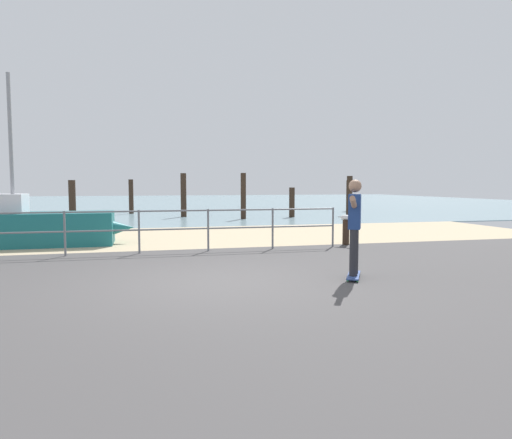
% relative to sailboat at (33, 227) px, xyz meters
% --- Properties ---
extents(ground_plane, '(24.00, 10.00, 0.04)m').
position_rel_sailboat_xyz_m(ground_plane, '(3.99, -6.69, -0.52)').
color(ground_plane, '#474444').
rests_on(ground_plane, ground).
extents(beach_strip, '(24.00, 6.00, 0.04)m').
position_rel_sailboat_xyz_m(beach_strip, '(3.99, 1.31, -0.52)').
color(beach_strip, tan).
rests_on(beach_strip, ground).
extents(sea_surface, '(72.00, 50.00, 0.04)m').
position_rel_sailboat_xyz_m(sea_surface, '(3.99, 29.31, -0.52)').
color(sea_surface, '#75939E').
rests_on(sea_surface, ground).
extents(railing_fence, '(9.88, 0.05, 1.05)m').
position_rel_sailboat_xyz_m(railing_fence, '(2.74, -2.09, 0.18)').
color(railing_fence, slate).
rests_on(railing_fence, ground).
extents(sailboat, '(4.96, 1.42, 4.52)m').
position_rel_sailboat_xyz_m(sailboat, '(0.00, 0.00, 0.00)').
color(sailboat, '#19666B').
rests_on(sailboat, ground).
extents(skateboard, '(0.56, 0.80, 0.08)m').
position_rel_sailboat_xyz_m(skateboard, '(6.39, -5.95, -0.45)').
color(skateboard, '#334C8C').
rests_on(skateboard, ground).
extents(skateboarder, '(0.78, 1.31, 1.65)m').
position_rel_sailboat_xyz_m(skateboarder, '(6.39, -5.95, 0.50)').
color(skateboarder, '#26262B').
rests_on(skateboarder, skateboard).
extents(bollard_short, '(0.18, 0.18, 0.69)m').
position_rel_sailboat_xyz_m(bollard_short, '(8.16, -1.81, -0.17)').
color(bollard_short, '#332319').
rests_on(bollard_short, ground).
extents(seagull, '(0.37, 0.39, 0.18)m').
position_rel_sailboat_xyz_m(seagull, '(8.17, -1.82, 0.25)').
color(seagull, white).
rests_on(seagull, bollard_short).
extents(groyne_post_0, '(0.32, 0.32, 1.85)m').
position_rel_sailboat_xyz_m(groyne_post_0, '(-0.39, 9.94, 0.41)').
color(groyne_post_0, '#332319').
rests_on(groyne_post_0, ground).
extents(groyne_post_1, '(0.26, 0.26, 1.92)m').
position_rel_sailboat_xyz_m(groyne_post_1, '(2.22, 13.27, 0.44)').
color(groyne_post_1, '#332319').
rests_on(groyne_post_1, ground).
extents(groyne_post_2, '(0.29, 0.29, 2.20)m').
position_rel_sailboat_xyz_m(groyne_post_2, '(4.84, 10.01, 0.58)').
color(groyne_post_2, '#332319').
rests_on(groyne_post_2, ground).
extents(groyne_post_3, '(0.25, 0.25, 2.18)m').
position_rel_sailboat_xyz_m(groyne_post_3, '(7.45, 7.92, 0.57)').
color(groyne_post_3, '#332319').
rests_on(groyne_post_3, ground).
extents(groyne_post_4, '(0.28, 0.28, 1.49)m').
position_rel_sailboat_xyz_m(groyne_post_4, '(10.06, 8.55, 0.23)').
color(groyne_post_4, '#332319').
rests_on(groyne_post_4, ground).
extents(groyne_post_5, '(0.27, 0.27, 1.84)m').
position_rel_sailboat_xyz_m(groyne_post_5, '(12.67, 7.57, 0.40)').
color(groyne_post_5, '#332319').
rests_on(groyne_post_5, ground).
extents(groyne_post_6, '(0.35, 0.35, 2.16)m').
position_rel_sailboat_xyz_m(groyne_post_6, '(15.28, 13.01, 0.56)').
color(groyne_post_6, '#332319').
rests_on(groyne_post_6, ground).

